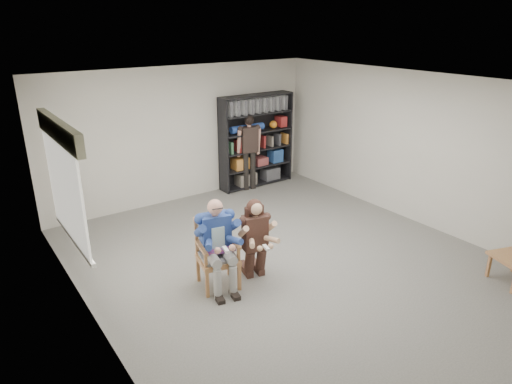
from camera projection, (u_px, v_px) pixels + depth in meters
room_shell at (290, 179)px, 6.84m from camera, size 6.00×7.00×2.80m
floor at (288, 261)px, 7.34m from camera, size 6.00×7.00×0.01m
window_left at (66, 185)px, 5.94m from camera, size 0.16×2.00×1.75m
armchair at (218, 254)px, 6.49m from camera, size 0.71×0.70×1.04m
seated_man at (217, 244)px, 6.44m from camera, size 0.74×0.91×1.35m
kneeling_woman at (256, 240)px, 6.68m from camera, size 0.68×0.92×1.23m
bookshelf at (256, 141)px, 10.39m from camera, size 1.80×0.38×2.10m
standing_man at (249, 153)px, 10.17m from camera, size 0.57×0.39×1.70m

